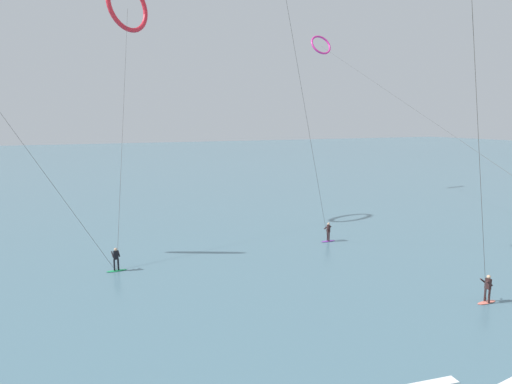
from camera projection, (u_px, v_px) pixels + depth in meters
name	position (u px, v px, depth m)	size (l,w,h in m)	color
sea_water	(103.00, 166.00, 104.02)	(400.00, 200.00, 0.08)	slate
surfer_coral	(487.00, 291.00, 26.65)	(1.40, 0.59, 1.70)	#EA7260
surfer_violet	(328.00, 233.00, 40.02)	(1.40, 0.61, 1.70)	purple
surfer_emerald	(116.00, 261.00, 32.22)	(1.40, 0.59, 1.70)	#199351
kite_magenta	(322.00, 45.00, 64.54)	(3.92, 46.71, 22.59)	#CC288E
kite_crimson	(127.00, 6.00, 42.42)	(6.04, 15.04, 23.56)	red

